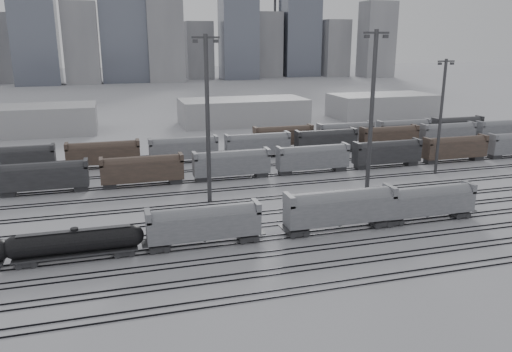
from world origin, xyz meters
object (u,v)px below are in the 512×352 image
object	(u,v)px
tank_car_b	(76,243)
hopper_car_b	(341,207)
hopper_car_c	(429,200)
light_mast_c	(372,111)
hopper_car_a	(204,222)

from	to	relation	value
tank_car_b	hopper_car_b	xyz separation A→B (m)	(35.47, 0.00, 1.25)
hopper_car_c	light_mast_c	size ratio (longest dim) A/B	0.52
tank_car_b	hopper_car_b	distance (m)	35.49
hopper_car_a	hopper_car_b	world-z (taller)	hopper_car_b
hopper_car_c	tank_car_b	bearing A→B (deg)	180.00
light_mast_c	hopper_car_c	bearing A→B (deg)	-78.18
hopper_car_c	hopper_car_a	bearing A→B (deg)	180.00
hopper_car_a	hopper_car_c	xyz separation A→B (m)	(33.90, 0.00, -0.09)
hopper_car_a	light_mast_c	bearing A→B (deg)	23.44
tank_car_b	hopper_car_b	size ratio (longest dim) A/B	1.01
hopper_car_b	tank_car_b	bearing A→B (deg)	180.00
hopper_car_c	hopper_car_b	bearing A→B (deg)	180.00
hopper_car_c	light_mast_c	distance (m)	18.01
hopper_car_b	light_mast_c	world-z (taller)	light_mast_c
hopper_car_a	tank_car_b	bearing A→B (deg)	180.00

